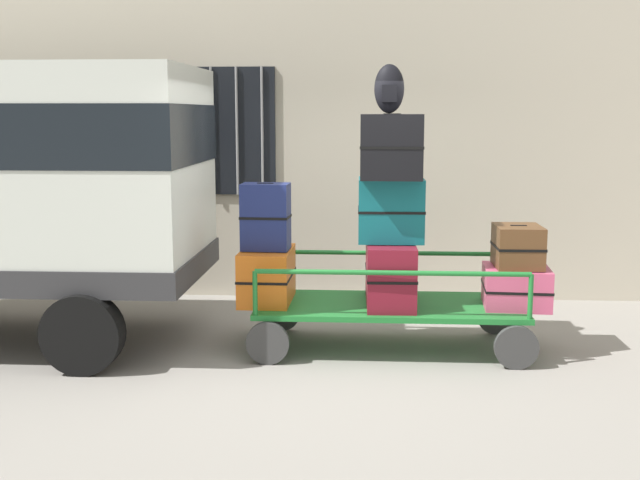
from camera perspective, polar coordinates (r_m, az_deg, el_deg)
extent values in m
plane|color=gray|center=(7.46, 1.09, -8.18)|extent=(40.00, 40.00, 0.00)
cube|color=#BCB29E|center=(9.61, 1.77, 10.79)|extent=(12.00, 0.30, 5.00)
cube|color=black|center=(9.58, -6.82, 7.74)|extent=(1.20, 0.04, 1.50)
cylinder|color=gray|center=(9.63, -9.52, 7.69)|extent=(0.03, 0.03, 1.50)
cylinder|color=gray|center=(9.57, -7.75, 7.72)|extent=(0.03, 0.03, 1.50)
cylinder|color=gray|center=(9.52, -5.97, 7.75)|extent=(0.03, 0.03, 1.50)
cylinder|color=gray|center=(9.47, -4.16, 7.77)|extent=(0.03, 0.03, 1.50)
cylinder|color=black|center=(7.14, -16.64, -6.45)|extent=(0.70, 0.22, 0.70)
cube|color=#1E722D|center=(7.57, 5.01, -4.73)|extent=(2.49, 1.08, 0.05)
cylinder|color=#383838|center=(7.20, 13.89, -7.49)|extent=(0.39, 0.06, 0.39)
cylinder|color=#383838|center=(8.26, 12.51, -5.29)|extent=(0.39, 0.06, 0.39)
cylinder|color=#383838|center=(7.14, -3.77, -7.38)|extent=(0.39, 0.06, 0.39)
cylinder|color=#383838|center=(8.21, -2.79, -5.18)|extent=(0.39, 0.06, 0.39)
cylinder|color=#1E722D|center=(7.17, 14.84, -3.95)|extent=(0.04, 0.04, 0.40)
cylinder|color=#1E722D|center=(8.13, 13.48, -2.37)|extent=(0.04, 0.04, 0.40)
cylinder|color=#1E722D|center=(7.10, -4.67, -3.80)|extent=(0.04, 0.04, 0.40)
cylinder|color=#1E722D|center=(8.06, -3.67, -2.23)|extent=(0.04, 0.04, 0.40)
cylinder|color=#1E722D|center=(6.99, 5.16, -2.36)|extent=(2.41, 0.04, 0.04)
cylinder|color=#1E722D|center=(7.97, 4.96, -0.93)|extent=(2.41, 0.04, 0.04)
cube|color=orange|center=(7.59, -3.82, -2.54)|extent=(0.48, 0.77, 0.50)
cube|color=black|center=(7.59, -3.82, -2.54)|extent=(0.49, 0.78, 0.02)
cube|color=black|center=(7.54, -3.84, -0.71)|extent=(0.16, 0.03, 0.02)
cube|color=navy|center=(7.45, -3.91, 1.68)|extent=(0.45, 0.32, 0.62)
cube|color=black|center=(7.45, -3.91, 1.68)|extent=(0.46, 0.33, 0.02)
cube|color=black|center=(7.42, -3.94, 4.02)|extent=(0.15, 0.04, 0.02)
cube|color=maroon|center=(7.50, 5.04, -2.36)|extent=(0.46, 0.93, 0.59)
cube|color=black|center=(7.50, 5.04, -2.36)|extent=(0.47, 0.94, 0.02)
cube|color=black|center=(7.45, 5.07, -0.19)|extent=(0.15, 0.03, 0.02)
cube|color=#0F5960|center=(7.43, 5.10, 2.17)|extent=(0.60, 0.50, 0.59)
cube|color=black|center=(7.43, 5.10, 2.17)|extent=(0.61, 0.51, 0.02)
cube|color=black|center=(7.40, 5.13, 4.38)|extent=(0.16, 0.03, 0.02)
cube|color=black|center=(7.37, 5.16, 6.72)|extent=(0.57, 0.83, 0.58)
cube|color=black|center=(7.37, 5.16, 6.72)|extent=(0.58, 0.84, 0.02)
cube|color=black|center=(7.37, 5.20, 8.93)|extent=(0.16, 0.03, 0.02)
cube|color=#CC4C72|center=(7.61, 13.87, -3.27)|extent=(0.63, 0.63, 0.37)
cube|color=black|center=(7.61, 13.87, -3.27)|extent=(0.64, 0.64, 0.02)
cube|color=black|center=(7.57, 13.92, -1.94)|extent=(0.16, 0.04, 0.02)
cube|color=brown|center=(7.53, 13.98, -0.44)|extent=(0.42, 0.51, 0.38)
cube|color=black|center=(7.53, 13.98, -0.44)|extent=(0.43, 0.52, 0.02)
cube|color=black|center=(7.50, 14.04, 0.96)|extent=(0.15, 0.03, 0.02)
ellipsoid|color=black|center=(7.36, 4.98, 10.74)|extent=(0.27, 0.19, 0.44)
cube|color=black|center=(7.27, 5.00, 10.41)|extent=(0.14, 0.06, 0.15)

